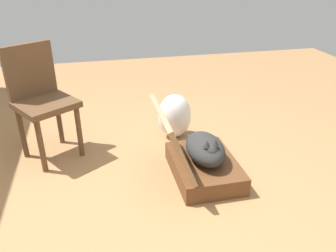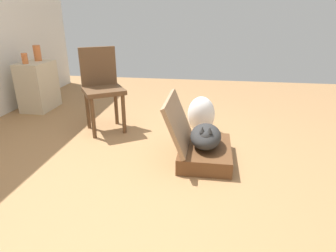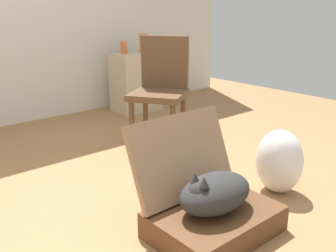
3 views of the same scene
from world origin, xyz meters
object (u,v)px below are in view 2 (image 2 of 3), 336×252
suitcase_base (205,153)px  cat (206,136)px  plastic_bag_white (201,115)px  vase_tall (25,58)px  side_table (38,86)px  vase_short (37,53)px  chair (102,86)px

suitcase_base → cat: (-0.01, 0.00, 0.17)m
plastic_bag_white → vase_tall: size_ratio=3.07×
side_table → vase_tall: (-0.13, 0.04, 0.40)m
side_table → vase_short: (0.13, 0.02, 0.44)m
vase_short → chair: 1.42m
cat → vase_tall: 2.70m
suitcase_base → vase_tall: vase_tall is taller
suitcase_base → cat: bearing=177.3°
side_table → plastic_bag_white: bearing=-103.1°
suitcase_base → cat: size_ratio=1.28×
cat → plastic_bag_white: bearing=5.7°
cat → side_table: 2.68m
suitcase_base → chair: (0.62, 1.20, 0.45)m
cat → vase_tall: vase_tall is taller
cat → vase_short: (1.36, 2.39, 0.53)m
vase_tall → chair: chair is taller
plastic_bag_white → chair: size_ratio=0.45×
side_table → chair: size_ratio=0.71×
vase_tall → vase_short: vase_short is taller
side_table → vase_tall: vase_tall is taller
suitcase_base → side_table: (1.22, 2.38, 0.26)m
plastic_bag_white → vase_tall: 2.44m
plastic_bag_white → vase_tall: bearing=80.2°
plastic_bag_white → vase_short: vase_short is taller
vase_tall → vase_short: 0.27m
suitcase_base → cat: cat is taller
suitcase_base → vase_tall: (1.09, 2.42, 0.66)m
vase_short → suitcase_base: bearing=-119.4°
plastic_bag_white → vase_short: 2.48m
suitcase_base → vase_short: 2.84m
cat → vase_tall: (1.10, 2.42, 0.49)m
vase_tall → vase_short: bearing=-5.4°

